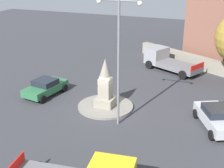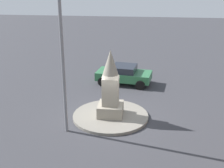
{
  "view_description": "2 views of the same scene",
  "coord_description": "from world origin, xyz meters",
  "px_view_note": "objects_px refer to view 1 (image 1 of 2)",
  "views": [
    {
      "loc": [
        8.1,
        -19.23,
        10.17
      ],
      "look_at": [
        0.13,
        0.99,
        1.53
      ],
      "focal_mm": 49.51,
      "sensor_mm": 36.0,
      "label": 1
    },
    {
      "loc": [
        14.78,
        1.72,
        7.52
      ],
      "look_at": [
        -0.93,
        -0.02,
        1.61
      ],
      "focal_mm": 48.13,
      "sensor_mm": 36.0,
      "label": 2
    }
  ],
  "objects_px": {
    "monument": "(105,85)",
    "streetlamp": "(119,51)",
    "car_green_parked_right": "(45,87)",
    "truck_grey_passing": "(167,60)",
    "car_silver_waiting": "(217,117)"
  },
  "relations": [
    {
      "from": "streetlamp",
      "to": "car_green_parked_right",
      "type": "relative_size",
      "value": 2.12
    },
    {
      "from": "streetlamp",
      "to": "car_silver_waiting",
      "type": "distance_m",
      "value": 7.77
    },
    {
      "from": "monument",
      "to": "car_green_parked_right",
      "type": "distance_m",
      "value": 5.53
    },
    {
      "from": "car_green_parked_right",
      "to": "monument",
      "type": "bearing_deg",
      "value": -3.56
    },
    {
      "from": "car_silver_waiting",
      "to": "car_green_parked_right",
      "type": "height_order",
      "value": "car_silver_waiting"
    },
    {
      "from": "car_silver_waiting",
      "to": "truck_grey_passing",
      "type": "height_order",
      "value": "truck_grey_passing"
    },
    {
      "from": "car_silver_waiting",
      "to": "monument",
      "type": "bearing_deg",
      "value": 179.0
    },
    {
      "from": "streetlamp",
      "to": "car_green_parked_right",
      "type": "xyz_separation_m",
      "value": [
        -7.17,
        2.36,
        -4.38
      ]
    },
    {
      "from": "streetlamp",
      "to": "truck_grey_passing",
      "type": "bearing_deg",
      "value": 87.15
    },
    {
      "from": "car_silver_waiting",
      "to": "car_green_parked_right",
      "type": "bearing_deg",
      "value": 177.96
    },
    {
      "from": "car_green_parked_right",
      "to": "truck_grey_passing",
      "type": "distance_m",
      "value": 12.66
    },
    {
      "from": "car_silver_waiting",
      "to": "car_green_parked_right",
      "type": "distance_m",
      "value": 13.35
    },
    {
      "from": "streetlamp",
      "to": "car_silver_waiting",
      "type": "bearing_deg",
      "value": 16.95
    },
    {
      "from": "monument",
      "to": "streetlamp",
      "type": "distance_m",
      "value": 4.26
    },
    {
      "from": "monument",
      "to": "streetlamp",
      "type": "relative_size",
      "value": 0.43
    }
  ]
}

